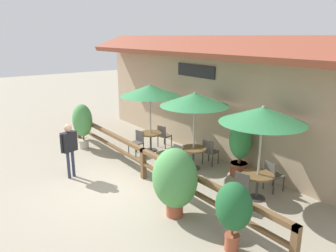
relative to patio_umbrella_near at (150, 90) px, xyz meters
The scene contains 20 objects.
ground_plane 4.00m from the patio_umbrella_near, 53.23° to the right, with size 60.00×60.00×0.00m, color #9E937F.
building_facade 2.46m from the patio_umbrella_near, 37.29° to the left, with size 14.28×1.49×4.23m.
patio_railing 2.98m from the patio_umbrella_near, 38.69° to the right, with size 10.40×0.14×0.95m.
patio_umbrella_near is the anchor object (origin of this frame).
dining_table_near 1.74m from the patio_umbrella_near, ahead, with size 0.84×0.84×0.70m.
chair_near_streetside 1.91m from the patio_umbrella_near, 84.62° to the right, with size 0.50×0.50×0.87m.
chair_near_wallside 1.91m from the patio_umbrella_near, 93.15° to the left, with size 0.50×0.50×0.87m.
patio_umbrella_middle 2.28m from the patio_umbrella_near, ahead, with size 2.18×2.18×2.55m.
dining_table_middle 2.87m from the patio_umbrella_near, ahead, with size 0.84×0.84×0.70m.
chair_middle_streetside 2.88m from the patio_umbrella_near, 12.63° to the right, with size 0.50×0.50×0.87m.
chair_middle_wallside 3.08m from the patio_umbrella_near, 18.79° to the left, with size 0.51×0.51×0.87m.
patio_umbrella_far 4.87m from the patio_umbrella_near, ahead, with size 2.18×2.18×2.55m.
dining_table_far 5.17m from the patio_umbrella_near, ahead, with size 0.84×0.84×0.70m.
chair_far_streetside 5.22m from the patio_umbrella_near, ahead, with size 0.51×0.51×0.87m.
chair_far_wallside 5.22m from the patio_umbrella_near, 10.22° to the left, with size 0.48×0.48×0.87m.
potted_plant_entrance_palm 2.90m from the patio_umbrella_near, 132.47° to the right, with size 0.82×0.74×1.74m.
potted_plant_tall_tropical 4.93m from the patio_umbrella_near, 26.64° to the right, with size 1.15×1.03×1.71m.
potted_plant_broad_leaf 6.46m from the patio_umbrella_near, 18.62° to the right, with size 0.76×0.69×1.49m.
potted_plant_corner_fern 3.90m from the patio_umbrella_near, 14.79° to the left, with size 0.70×0.63×1.71m.
pedestrian 3.58m from the patio_umbrella_near, 80.05° to the right, with size 0.32×0.57×1.69m.
Camera 1 is at (7.88, -3.86, 4.21)m, focal length 35.00 mm.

